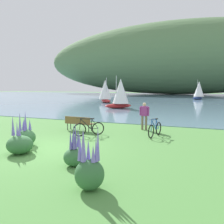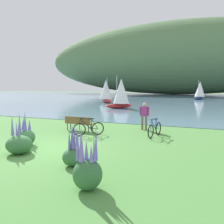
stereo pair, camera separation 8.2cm
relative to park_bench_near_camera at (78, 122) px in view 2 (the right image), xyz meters
name	(u,v)px [view 2 (the right image)]	position (x,y,z in m)	size (l,w,h in m)	color
ground_plane	(44,149)	(0.71, -4.23, -0.52)	(200.00, 200.00, 0.00)	#518E42
bay_water	(177,98)	(0.71, 43.61, -0.50)	(180.00, 80.00, 0.04)	#6B8EA8
distant_hillside	(175,58)	(-3.86, 72.44, 11.96)	(97.67, 28.00, 24.88)	#567A4C
park_bench_near_camera	(78,122)	(0.00, 0.00, 0.00)	(1.83, 0.58, 0.88)	brown
bicycle_leaning_near_bench	(155,129)	(4.67, 0.10, -0.12)	(0.39, 1.75, 1.01)	black
bicycle_beside_path	(89,128)	(1.25, -1.04, -0.12)	(1.33, 1.26, 1.01)	black
person_at_shoreline	(144,114)	(3.65, 1.81, 0.46)	(0.61, 0.22, 1.71)	#72604C
echium_bush_closest_to_camera	(19,144)	(0.30, -5.21, -0.13)	(1.03, 1.03, 1.55)	#386B3D
echium_bush_beside_closest	(87,171)	(4.42, -7.11, -0.03)	(0.78, 0.78, 1.72)	#386B3D
echium_bush_mid_cluster	(26,136)	(-0.41, -4.05, -0.08)	(0.81, 0.81, 1.62)	#386B3D
echium_bush_far_cluster	(73,155)	(3.09, -5.67, -0.13)	(0.71, 0.71, 1.53)	#386B3D
sailboat_nearest_to_shore	(106,91)	(-8.38, 23.31, 1.46)	(3.25, 3.33, 4.12)	#B22323
sailboat_mid_bay	(200,90)	(5.71, 39.50, 1.43)	(2.79, 3.52, 4.07)	navy
sailboat_toward_hillside	(121,93)	(-2.63, 14.78, 1.39)	(3.25, 3.08, 3.97)	#B22323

